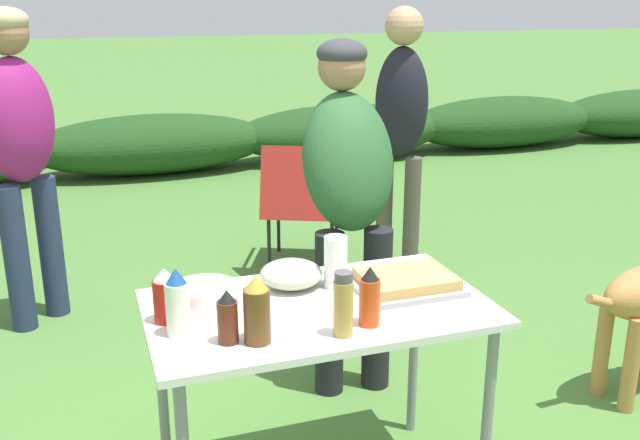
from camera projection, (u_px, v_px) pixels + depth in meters
name	position (u px, v px, depth m)	size (l,w,h in m)	color
shrub_hedge	(153.00, 144.00, 7.05)	(14.40, 0.90, 0.58)	#1E4219
folding_table	(318.00, 327.00, 2.32)	(1.10, 0.64, 0.74)	silver
food_tray	(406.00, 282.00, 2.42)	(0.35, 0.27, 0.06)	#9E9EA3
plate_stack	(205.00, 292.00, 2.34)	(0.22, 0.22, 0.05)	white
mixing_bowl	(291.00, 274.00, 2.44)	(0.22, 0.22, 0.09)	#ADBC99
paper_cup_stack	(336.00, 262.00, 2.42)	(0.08, 0.08, 0.18)	white
mayo_bottle	(178.00, 303.00, 2.07)	(0.07, 0.07, 0.21)	silver
hot_sauce_bottle	(370.00, 297.00, 2.14)	(0.06, 0.06, 0.19)	#CC4214
spice_jar	(343.00, 305.00, 2.07)	(0.06, 0.06, 0.20)	#B2893D
bbq_sauce_bottle	(228.00, 318.00, 2.03)	(0.06, 0.06, 0.16)	#562314
beer_bottle	(257.00, 310.00, 2.03)	(0.08, 0.08, 0.21)	brown
ketchup_bottle	(166.00, 296.00, 2.16)	(0.08, 0.08, 0.17)	red
standing_person_in_navy_coat	(348.00, 182.00, 3.05)	(0.44, 0.52, 1.52)	black
standing_person_in_dark_puffer	(19.00, 138.00, 3.59)	(0.49, 0.48, 1.65)	#232D4C
standing_person_in_red_jacket	(401.00, 119.00, 4.14)	(0.38, 0.37, 1.64)	#4C473D
camp_chair_green_behind_table	(302.00, 199.00, 4.49)	(0.66, 0.73, 0.83)	maroon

